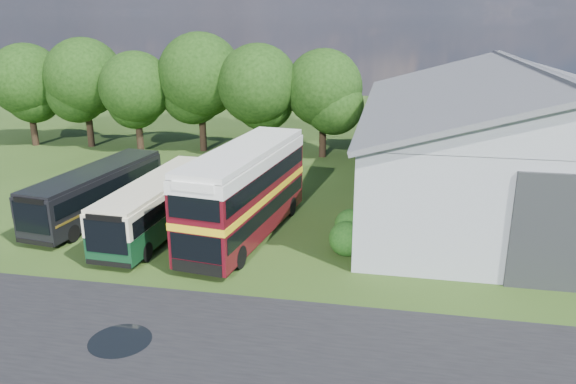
% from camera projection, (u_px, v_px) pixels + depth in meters
% --- Properties ---
extents(ground, '(120.00, 120.00, 0.00)m').
position_uv_depth(ground, '(191.00, 304.00, 22.17)').
color(ground, '#243A12').
rests_on(ground, ground).
extents(asphalt_road, '(60.00, 8.00, 0.02)m').
position_uv_depth(asphalt_road, '(244.00, 355.00, 18.82)').
color(asphalt_road, black).
rests_on(asphalt_road, ground).
extents(puddle, '(2.20, 2.20, 0.01)m').
position_uv_depth(puddle, '(120.00, 341.00, 19.63)').
color(puddle, black).
rests_on(puddle, ground).
extents(storage_shed, '(18.80, 24.80, 8.15)m').
position_uv_depth(storage_shed, '(523.00, 133.00, 33.16)').
color(storage_shed, gray).
rests_on(storage_shed, ground).
extents(tree_far_left, '(6.12, 6.12, 8.64)m').
position_uv_depth(tree_far_left, '(27.00, 80.00, 47.04)').
color(tree_far_left, black).
rests_on(tree_far_left, ground).
extents(tree_left_a, '(6.46, 6.46, 9.12)m').
position_uv_depth(tree_left_a, '(84.00, 77.00, 46.52)').
color(tree_left_a, black).
rests_on(tree_left_a, ground).
extents(tree_left_b, '(5.78, 5.78, 8.16)m').
position_uv_depth(tree_left_b, '(136.00, 88.00, 44.88)').
color(tree_left_b, black).
rests_on(tree_left_b, ground).
extents(tree_mid, '(6.80, 6.80, 9.60)m').
position_uv_depth(tree_mid, '(200.00, 75.00, 44.91)').
color(tree_mid, black).
rests_on(tree_mid, ground).
extents(tree_right_a, '(6.26, 6.26, 8.83)m').
position_uv_depth(tree_right_a, '(258.00, 85.00, 43.24)').
color(tree_right_a, black).
rests_on(tree_right_a, ground).
extents(tree_right_b, '(5.98, 5.98, 8.45)m').
position_uv_depth(tree_right_b, '(324.00, 88.00, 43.16)').
color(tree_right_b, black).
rests_on(tree_right_b, ground).
extents(shrub_front, '(1.70, 1.70, 1.70)m').
position_uv_depth(shrub_front, '(346.00, 254.00, 26.78)').
color(shrub_front, '#194714').
rests_on(shrub_front, ground).
extents(shrub_mid, '(1.60, 1.60, 1.60)m').
position_uv_depth(shrub_mid, '(350.00, 238.00, 28.65)').
color(shrub_mid, '#194714').
rests_on(shrub_mid, ground).
extents(bus_green_single, '(2.91, 10.28, 2.80)m').
position_uv_depth(bus_green_single, '(159.00, 204.00, 29.07)').
color(bus_green_single, black).
rests_on(bus_green_single, ground).
extents(bus_maroon_double, '(4.21, 11.07, 4.64)m').
position_uv_depth(bus_maroon_double, '(245.00, 193.00, 28.22)').
color(bus_maroon_double, black).
rests_on(bus_maroon_double, ground).
extents(bus_dark_single, '(3.59, 10.24, 2.76)m').
position_uv_depth(bus_dark_single, '(97.00, 192.00, 31.21)').
color(bus_dark_single, black).
rests_on(bus_dark_single, ground).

